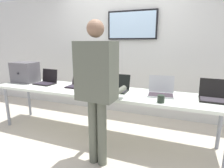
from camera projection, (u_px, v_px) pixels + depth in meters
name	position (u px, v px, depth m)	size (l,w,h in m)	color
ground	(100.00, 136.00, 2.95)	(8.00, 8.00, 0.04)	beige
back_wall	(123.00, 54.00, 3.69)	(8.00, 0.11, 2.44)	silver
workbench	(100.00, 93.00, 2.79)	(3.60, 0.70, 0.75)	silver
equipment_box	(25.00, 72.00, 3.33)	(0.43, 0.32, 0.36)	#575459
laptop_station_0	(47.00, 81.00, 3.21)	(0.36, 0.30, 0.25)	black
laptop_station_1	(79.00, 84.00, 2.98)	(0.37, 0.31, 0.23)	black
laptop_station_2	(116.00, 87.00, 2.76)	(0.38, 0.29, 0.24)	black
laptop_station_3	(161.00, 91.00, 2.53)	(0.38, 0.34, 0.26)	#B1B4B6
laptop_station_4	(213.00, 95.00, 2.32)	(0.34, 0.36, 0.25)	black
person	(97.00, 82.00, 2.06)	(0.46, 0.61, 1.71)	#585D4F
coffee_mug	(161.00, 99.00, 2.21)	(0.09, 0.09, 0.09)	#202C21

